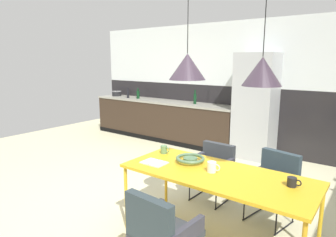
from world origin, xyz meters
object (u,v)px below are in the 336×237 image
Objects in this scene: fruit_bowl at (190,159)px; armchair_far_side at (214,163)px; armchair_facing_counter at (159,227)px; cooking_pot at (117,93)px; dining_table at (216,177)px; bottle_spice_small at (195,98)px; open_book at (154,163)px; bottle_wine_green at (138,94)px; armchair_head_of_table at (274,179)px; mug_white_ceramic at (164,150)px; pendant_lamp_over_table_far at (262,71)px; pendant_lamp_over_table_near at (187,67)px; mug_glass_clear at (212,167)px; bottle_oil_tall at (128,94)px; refrigerator_column at (255,106)px; mug_short_terracotta at (292,182)px.

armchair_far_side is at bearing 98.48° from fruit_bowl.
armchair_facing_counter is 5.77m from cooking_pot.
dining_table is 3.55m from bottle_spice_small.
bottle_wine_green is (-2.96, 2.99, 0.27)m from open_book.
open_book is (-1.00, -0.94, 0.25)m from armchair_head_of_table.
mug_white_ceramic is 0.13× the size of pendant_lamp_over_table_far.
pendant_lamp_over_table_near is (0.41, -0.15, 0.98)m from mug_white_ceramic.
mug_glass_clear is 0.53× the size of bottle_oil_tall.
armchair_head_of_table is 1.64m from pendant_lamp_over_table_near.
dining_table is 7.34× the size of bottle_oil_tall.
bottle_spice_small is (-1.66, 2.79, 0.25)m from fruit_bowl.
pendant_lamp_over_table_far is at bearing 64.84° from armchair_facing_counter.
bottle_wine_green is (0.85, -0.09, 0.04)m from cooking_pot.
refrigerator_column is at bearing 96.72° from fruit_bowl.
bottle_oil_tall is (-3.55, 2.69, 0.24)m from fruit_bowl.
mug_white_ceramic is at bearing 167.52° from dining_table.
bottle_oil_tall is 4.55m from pendant_lamp_over_table_near.
mug_short_terracotta is at bearing -30.28° from bottle_oil_tall.
armchair_facing_counter is at bearing 105.71° from armchair_far_side.
bottle_spice_small is at bearing 120.78° from fruit_bowl.
pendant_lamp_over_table_near reaches higher than mug_glass_clear.
dining_table is 0.81m from mug_white_ceramic.
cooking_pot reaches higher than fruit_bowl.
mug_glass_clear reaches higher than armchair_far_side.
bottle_spice_small reaches higher than mug_white_ceramic.
pendant_lamp_over_table_far reaches higher than mug_white_ceramic.
fruit_bowl is 0.35m from mug_glass_clear.
bottle_spice_small reaches higher than cooking_pot.
refrigerator_column reaches higher than mug_glass_clear.
refrigerator_column is 2.44× the size of armchair_facing_counter.
dining_table is at bearing -35.41° from bottle_oil_tall.
pendant_lamp_over_table_near reaches higher than armchair_far_side.
pendant_lamp_over_table_near is (0.32, -2.86, 0.78)m from refrigerator_column.
pendant_lamp_over_table_far is (4.85, -2.88, 0.76)m from cooking_pot.
bottle_oil_tall is (-0.30, -0.05, 0.00)m from bottle_wine_green.
mug_white_ceramic is at bearing 129.51° from armchair_facing_counter.
pendant_lamp_over_table_near reaches higher than mug_white_ceramic.
bottle_wine_green is at bearing 145.14° from pendant_lamp_over_table_far.
dining_table is 6.18× the size of bottle_spice_small.
armchair_facing_counter is 3.09× the size of open_book.
bottle_spice_small is (-1.55, 2.03, 0.55)m from armchair_far_side.
refrigerator_column is 2.98m from pendant_lamp_over_table_near.
mug_white_ceramic is at bearing 68.62° from armchair_far_side.
armchair_facing_counter is 0.98m from fruit_bowl.
bottle_wine_green is 4.93m from pendant_lamp_over_table_far.
open_book is 1.37m from mug_short_terracotta.
mug_glass_clear is (0.65, -2.90, -0.19)m from refrigerator_column.
mug_short_terracotta is 0.40× the size of bottle_spice_small.
pendant_lamp_over_table_far is (4.29, -2.74, 0.72)m from bottle_oil_tall.
bottle_wine_green is at bearing 147.59° from mug_short_terracotta.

